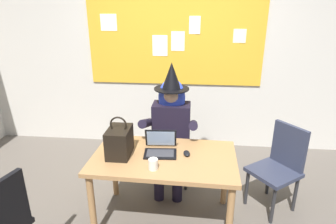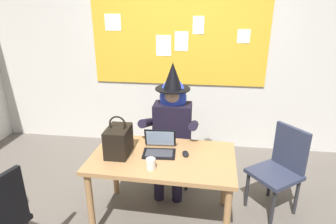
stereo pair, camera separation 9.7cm
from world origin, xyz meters
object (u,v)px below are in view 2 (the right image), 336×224
chair_extra_corner (281,166)px  chair_at_desk (172,140)px  desk_main (163,164)px  computer_mouse (186,154)px  person_costumed (172,121)px  handbag (119,141)px  coffee_mug (151,164)px  laptop (159,147)px

chair_extra_corner → chair_at_desk: bearing=-57.1°
desk_main → computer_mouse: bearing=10.5°
person_costumed → handbag: bearing=-33.0°
desk_main → person_costumed: 0.65m
chair_at_desk → chair_extra_corner: (1.15, -0.41, -0.01)m
person_costumed → computer_mouse: size_ratio=13.92×
computer_mouse → chair_extra_corner: chair_extra_corner is taller
handbag → chair_extra_corner: (1.55, 0.35, -0.34)m
handbag → coffee_mug: handbag is taller
computer_mouse → chair_extra_corner: bearing=6.1°
coffee_mug → chair_extra_corner: size_ratio=0.11×
chair_at_desk → chair_extra_corner: bearing=64.9°
desk_main → chair_extra_corner: size_ratio=1.49×
chair_extra_corner → laptop: bearing=-24.9°
laptop → chair_at_desk: bearing=82.5°
computer_mouse → chair_at_desk: bearing=94.8°
coffee_mug → handbag: bearing=147.4°
chair_at_desk → person_costumed: bearing=-1.9°
desk_main → chair_extra_corner: (1.15, 0.34, -0.12)m
laptop → coffee_mug: size_ratio=3.33×
coffee_mug → chair_extra_corner: (1.21, 0.57, -0.26)m
desk_main → laptop: bearing=119.8°
coffee_mug → chair_extra_corner: bearing=25.1°
handbag → desk_main: bearing=1.9°
handbag → computer_mouse: bearing=4.8°
laptop → coffee_mug: (-0.02, -0.30, 0.00)m
laptop → chair_extra_corner: 1.24m
handbag → laptop: bearing=13.3°
laptop → computer_mouse: 0.25m
chair_at_desk → chair_extra_corner: 1.22m
desk_main → chair_at_desk: (-0.00, 0.75, -0.11)m
computer_mouse → handbag: handbag is taller
desk_main → person_costumed: size_ratio=0.92×
chair_at_desk → coffee_mug: size_ratio=9.62×
desk_main → coffee_mug: bearing=-105.7°
chair_at_desk → computer_mouse: chair_at_desk is taller
desk_main → handbag: handbag is taller
desk_main → coffee_mug: 0.28m
laptop → coffee_mug: bearing=-98.4°
desk_main → computer_mouse: 0.24m
coffee_mug → person_costumed: bearing=85.2°
person_costumed → chair_extra_corner: bearing=75.8°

